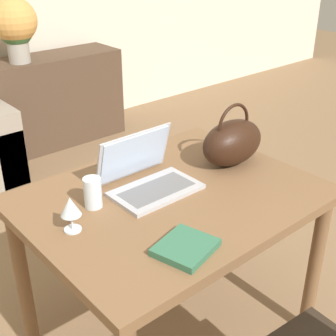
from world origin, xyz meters
TOP-DOWN VIEW (x-y plane):
  - dining_table at (-0.07, 0.59)m, footprint 1.12×0.88m
  - sideboard at (0.61, 2.93)m, footprint 1.23×0.40m
  - laptop at (-0.11, 0.71)m, footprint 0.34×0.27m
  - drinking_glass at (-0.35, 0.71)m, footprint 0.07×0.07m
  - wine_glass at (-0.49, 0.63)m, footprint 0.07×0.07m
  - handbag at (0.30, 0.63)m, footprint 0.31×0.18m
  - flower_vase at (0.36, 2.88)m, footprint 0.34×0.34m
  - book at (-0.28, 0.29)m, footprint 0.22×0.20m

SIDE VIEW (x-z plane):
  - sideboard at x=0.61m, z-range 0.00..0.76m
  - dining_table at x=-0.07m, z-range 0.28..1.03m
  - book at x=-0.28m, z-range 0.75..0.77m
  - laptop at x=-0.11m, z-range 0.70..0.92m
  - drinking_glass at x=-0.35m, z-range 0.75..0.87m
  - wine_glass at x=-0.49m, z-range 0.78..0.90m
  - handbag at x=0.30m, z-range 0.71..0.99m
  - flower_vase at x=0.36m, z-range 0.80..1.28m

